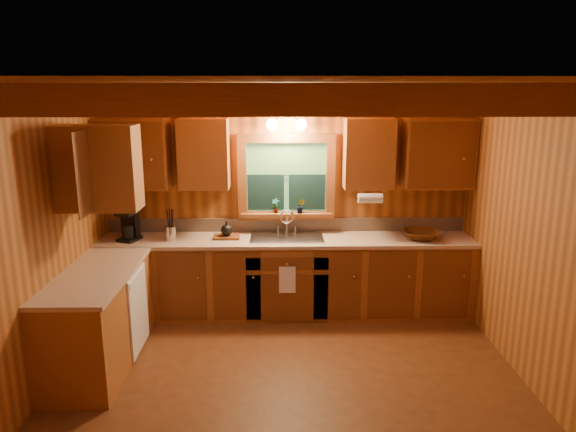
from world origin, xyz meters
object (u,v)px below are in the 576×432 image
at_px(sink, 287,242).
at_px(wicker_basket, 421,235).
at_px(coffee_maker, 129,225).
at_px(cutting_board, 227,237).

relative_size(sink, wicker_basket, 2.01).
distance_m(sink, wicker_basket, 1.52).
bearing_deg(coffee_maker, wicker_basket, 19.04).
xyz_separation_m(sink, cutting_board, (-0.68, 0.00, 0.06)).
relative_size(sink, cutting_board, 2.77).
bearing_deg(cutting_board, wicker_basket, -3.00).
relative_size(coffee_maker, wicker_basket, 0.84).
xyz_separation_m(sink, coffee_maker, (-1.76, -0.04, 0.21)).
height_order(sink, cutting_board, sink).
height_order(cutting_board, wicker_basket, wicker_basket).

